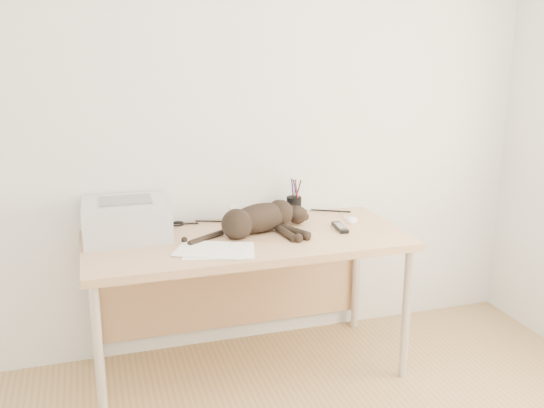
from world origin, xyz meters
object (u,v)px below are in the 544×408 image
object	(u,v)px
pen_cup	(294,206)
mouse	(352,218)
printer	(126,219)
desk	(243,256)
mug	(239,215)
cat	(258,220)

from	to	relation	value
pen_cup	mouse	xyz separation A→B (m)	(0.27, -0.17, -0.04)
printer	mouse	world-z (taller)	printer
desk	pen_cup	size ratio (longest dim) A/B	7.53
mug	pen_cup	size ratio (longest dim) A/B	0.47
desk	pen_cup	world-z (taller)	pen_cup
pen_cup	mouse	distance (m)	0.32
pen_cup	printer	bearing A→B (deg)	-173.69
mug	mouse	distance (m)	0.61
cat	mouse	world-z (taller)	cat
pen_cup	desk	bearing A→B (deg)	-151.64
cat	mouse	size ratio (longest dim) A/B	6.33
mug	pen_cup	distance (m)	0.33
desk	cat	distance (m)	0.22
printer	mug	distance (m)	0.59
desk	printer	world-z (taller)	printer
cat	mouse	distance (m)	0.55
cat	mug	bearing A→B (deg)	86.54
mug	cat	bearing A→B (deg)	-75.13
desk	pen_cup	bearing A→B (deg)	28.36
printer	pen_cup	xyz separation A→B (m)	(0.91, 0.10, -0.04)
mug	mouse	bearing A→B (deg)	-13.04
desk	mug	world-z (taller)	mug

